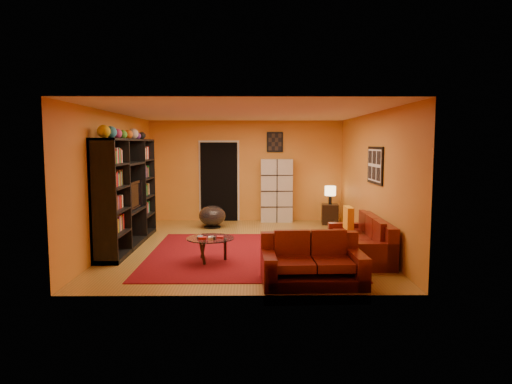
{
  "coord_description": "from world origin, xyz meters",
  "views": [
    {
      "loc": [
        0.16,
        -8.86,
        2.0
      ],
      "look_at": [
        0.24,
        0.1,
        1.05
      ],
      "focal_mm": 32.0,
      "sensor_mm": 36.0,
      "label": 1
    }
  ],
  "objects_px": {
    "sofa": "(364,241)",
    "storage_cabinet": "(277,191)",
    "table_lamp": "(330,191)",
    "bowl_chair": "(212,216)",
    "coffee_table": "(210,240)",
    "entertainment_unit": "(127,193)",
    "side_table": "(330,214)",
    "loveseat": "(312,263)",
    "tv": "(130,195)"
  },
  "relations": [
    {
      "from": "loveseat",
      "to": "coffee_table",
      "type": "relative_size",
      "value": 1.83
    },
    {
      "from": "entertainment_unit",
      "to": "sofa",
      "type": "bearing_deg",
      "value": -12.38
    },
    {
      "from": "coffee_table",
      "to": "sofa",
      "type": "bearing_deg",
      "value": 5.63
    },
    {
      "from": "entertainment_unit",
      "to": "sofa",
      "type": "height_order",
      "value": "entertainment_unit"
    },
    {
      "from": "sofa",
      "to": "loveseat",
      "type": "xyz_separation_m",
      "value": [
        -1.11,
        -1.45,
        -0.0
      ]
    },
    {
      "from": "sofa",
      "to": "coffee_table",
      "type": "height_order",
      "value": "sofa"
    },
    {
      "from": "storage_cabinet",
      "to": "side_table",
      "type": "height_order",
      "value": "storage_cabinet"
    },
    {
      "from": "entertainment_unit",
      "to": "coffee_table",
      "type": "relative_size",
      "value": 3.7
    },
    {
      "from": "coffee_table",
      "to": "bowl_chair",
      "type": "bearing_deg",
      "value": 94.41
    },
    {
      "from": "tv",
      "to": "storage_cabinet",
      "type": "distance_m",
      "value": 4.11
    },
    {
      "from": "entertainment_unit",
      "to": "side_table",
      "type": "height_order",
      "value": "entertainment_unit"
    },
    {
      "from": "entertainment_unit",
      "to": "coffee_table",
      "type": "distance_m",
      "value": 2.23
    },
    {
      "from": "tv",
      "to": "side_table",
      "type": "distance_m",
      "value": 5.01
    },
    {
      "from": "coffee_table",
      "to": "side_table",
      "type": "bearing_deg",
      "value": 53.84
    },
    {
      "from": "coffee_table",
      "to": "table_lamp",
      "type": "xyz_separation_m",
      "value": [
        2.66,
        3.64,
        0.46
      ]
    },
    {
      "from": "entertainment_unit",
      "to": "bowl_chair",
      "type": "xyz_separation_m",
      "value": [
        1.48,
        1.93,
        -0.77
      ]
    },
    {
      "from": "tv",
      "to": "coffee_table",
      "type": "relative_size",
      "value": 1.19
    },
    {
      "from": "bowl_chair",
      "to": "storage_cabinet",
      "type": "bearing_deg",
      "value": 28.62
    },
    {
      "from": "bowl_chair",
      "to": "entertainment_unit",
      "type": "bearing_deg",
      "value": -127.41
    },
    {
      "from": "coffee_table",
      "to": "entertainment_unit",
      "type": "bearing_deg",
      "value": 144.44
    },
    {
      "from": "table_lamp",
      "to": "sofa",
      "type": "bearing_deg",
      "value": -89.61
    },
    {
      "from": "entertainment_unit",
      "to": "loveseat",
      "type": "height_order",
      "value": "entertainment_unit"
    },
    {
      "from": "entertainment_unit",
      "to": "tv",
      "type": "height_order",
      "value": "entertainment_unit"
    },
    {
      "from": "sofa",
      "to": "storage_cabinet",
      "type": "relative_size",
      "value": 1.25
    },
    {
      "from": "tv",
      "to": "bowl_chair",
      "type": "bearing_deg",
      "value": -36.59
    },
    {
      "from": "loveseat",
      "to": "side_table",
      "type": "distance_m",
      "value": 4.95
    },
    {
      "from": "tv",
      "to": "coffee_table",
      "type": "bearing_deg",
      "value": -126.56
    },
    {
      "from": "loveseat",
      "to": "bowl_chair",
      "type": "height_order",
      "value": "loveseat"
    },
    {
      "from": "entertainment_unit",
      "to": "loveseat",
      "type": "relative_size",
      "value": 2.03
    },
    {
      "from": "entertainment_unit",
      "to": "storage_cabinet",
      "type": "height_order",
      "value": "entertainment_unit"
    },
    {
      "from": "storage_cabinet",
      "to": "table_lamp",
      "type": "relative_size",
      "value": 3.53
    },
    {
      "from": "loveseat",
      "to": "bowl_chair",
      "type": "distance_m",
      "value": 4.72
    },
    {
      "from": "sofa",
      "to": "table_lamp",
      "type": "xyz_separation_m",
      "value": [
        -0.02,
        3.38,
        0.53
      ]
    },
    {
      "from": "sofa",
      "to": "table_lamp",
      "type": "height_order",
      "value": "table_lamp"
    },
    {
      "from": "sofa",
      "to": "bowl_chair",
      "type": "xyz_separation_m",
      "value": [
        -2.93,
        2.9,
        -0.0
      ]
    },
    {
      "from": "tv",
      "to": "side_table",
      "type": "relative_size",
      "value": 1.93
    },
    {
      "from": "coffee_table",
      "to": "side_table",
      "type": "distance_m",
      "value": 4.51
    },
    {
      "from": "entertainment_unit",
      "to": "table_lamp",
      "type": "relative_size",
      "value": 6.56
    },
    {
      "from": "storage_cabinet",
      "to": "table_lamp",
      "type": "distance_m",
      "value": 1.37
    },
    {
      "from": "entertainment_unit",
      "to": "coffee_table",
      "type": "height_order",
      "value": "entertainment_unit"
    },
    {
      "from": "bowl_chair",
      "to": "table_lamp",
      "type": "relative_size",
      "value": 1.41
    },
    {
      "from": "sofa",
      "to": "table_lamp",
      "type": "relative_size",
      "value": 4.4
    },
    {
      "from": "storage_cabinet",
      "to": "bowl_chair",
      "type": "height_order",
      "value": "storage_cabinet"
    },
    {
      "from": "coffee_table",
      "to": "storage_cabinet",
      "type": "distance_m",
      "value": 4.27
    },
    {
      "from": "entertainment_unit",
      "to": "tv",
      "type": "xyz_separation_m",
      "value": [
        0.05,
        0.01,
        -0.05
      ]
    },
    {
      "from": "storage_cabinet",
      "to": "bowl_chair",
      "type": "bearing_deg",
      "value": -150.04
    },
    {
      "from": "entertainment_unit",
      "to": "side_table",
      "type": "bearing_deg",
      "value": 28.79
    },
    {
      "from": "storage_cabinet",
      "to": "bowl_chair",
      "type": "xyz_separation_m",
      "value": [
        -1.59,
        -0.87,
        -0.52
      ]
    },
    {
      "from": "tv",
      "to": "sofa",
      "type": "distance_m",
      "value": 4.52
    },
    {
      "from": "loveseat",
      "to": "sofa",
      "type": "bearing_deg",
      "value": -39.49
    }
  ]
}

